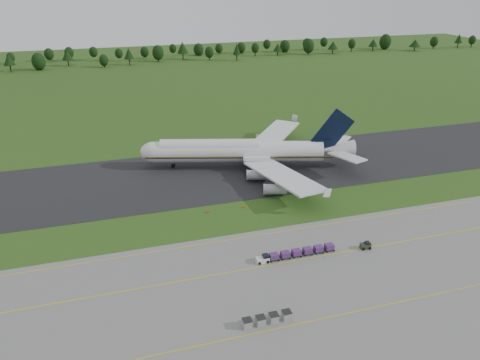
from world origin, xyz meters
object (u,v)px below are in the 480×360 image
object	(u,v)px
utility_cart	(365,246)
edge_markers	(226,209)
aircraft	(243,151)
uld_row	(267,319)
baggage_train	(295,253)

from	to	relation	value
utility_cart	edge_markers	size ratio (longest dim) A/B	0.23
aircraft	utility_cart	distance (m)	54.01
utility_cart	edge_markers	xyz separation A→B (m)	(-24.40, 26.29, -0.37)
utility_cart	uld_row	xyz separation A→B (m)	(-28.66, -16.07, 0.20)
utility_cart	uld_row	size ratio (longest dim) A/B	0.26
baggage_train	edge_markers	world-z (taller)	baggage_train
aircraft	baggage_train	distance (m)	51.28
aircraft	edge_markers	distance (m)	29.49
aircraft	uld_row	distance (m)	70.74
edge_markers	aircraft	bearing A→B (deg)	64.35
baggage_train	edge_markers	xyz separation A→B (m)	(-8.43, 24.72, -0.62)
aircraft	utility_cart	bearing A→B (deg)	-77.31
baggage_train	edge_markers	distance (m)	26.13
utility_cart	edge_markers	bearing A→B (deg)	132.86
baggage_train	utility_cart	bearing A→B (deg)	-5.62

